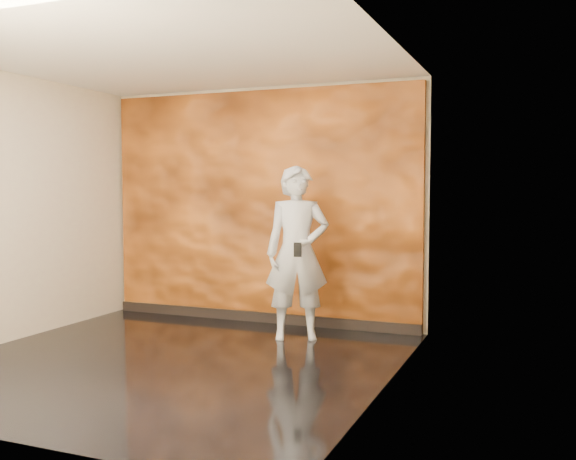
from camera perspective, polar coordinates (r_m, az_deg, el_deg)
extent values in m
cube|color=black|center=(6.14, -10.28, -11.48)|extent=(4.00, 4.00, 0.01)
cube|color=#C4B19D|center=(7.69, -2.40, 2.22)|extent=(4.00, 0.02, 2.80)
cube|color=#C4B19D|center=(7.21, -23.98, 1.81)|extent=(0.02, 4.00, 2.80)
cube|color=#C4B19D|center=(5.14, 8.72, 1.47)|extent=(0.02, 4.00, 2.80)
cube|color=white|center=(6.05, -10.60, 15.11)|extent=(4.00, 4.00, 0.01)
cube|color=orange|center=(7.66, -2.53, 2.06)|extent=(3.90, 0.06, 2.75)
cube|color=black|center=(7.77, -2.62, -7.72)|extent=(3.90, 0.04, 0.12)
imported|color=#959AA3|center=(6.79, 0.84, -2.04)|extent=(0.79, 0.67, 1.84)
cube|color=black|center=(6.54, 0.87, -1.76)|extent=(0.08, 0.03, 0.15)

